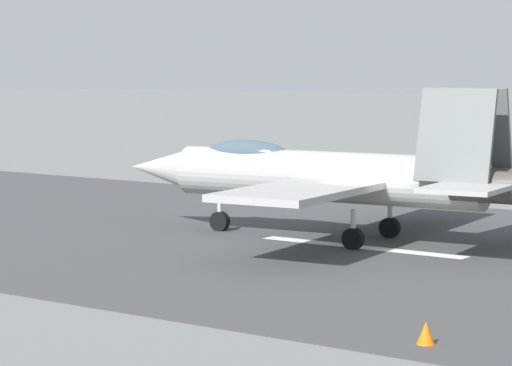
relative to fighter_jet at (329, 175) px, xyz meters
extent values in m
plane|color=slate|center=(-2.28, 0.85, -2.40)|extent=(400.00, 400.00, 0.00)
cube|color=#3F3F41|center=(-2.28, 0.85, -2.39)|extent=(240.00, 26.00, 0.02)
cube|color=white|center=(-1.87, 0.85, -2.37)|extent=(8.00, 0.70, 0.00)
cylinder|color=#A3A3A2|center=(0.08, 0.01, -0.08)|extent=(12.03, 3.05, 1.84)
cone|color=#A3A3A2|center=(7.37, 0.76, -0.08)|extent=(2.89, 1.84, 1.56)
ellipsoid|color=#3F5160|center=(3.42, 0.35, 0.62)|extent=(3.69, 1.46, 1.10)
cylinder|color=#47423D|center=(-6.05, -0.07, -0.08)|extent=(2.30, 1.32, 1.10)
cylinder|color=#47423D|center=(-5.93, -1.17, -0.08)|extent=(2.30, 1.32, 1.10)
cube|color=#A3A3A2|center=(-1.34, 4.04, -0.18)|extent=(4.05, 6.78, 0.24)
cube|color=#A3A3A2|center=(-0.49, -4.23, -0.18)|extent=(4.05, 6.78, 0.24)
cube|color=#A3A3A2|center=(-6.24, 1.77, 0.02)|extent=(2.68, 3.03, 0.16)
cube|color=#A3A3A2|center=(-5.74, -3.01, 0.02)|extent=(2.68, 3.03, 0.16)
cube|color=#5C6060|center=(-5.17, 0.37, 1.62)|extent=(2.68, 1.21, 3.14)
cube|color=#5C6060|center=(-4.99, -1.42, 1.62)|extent=(2.68, 1.21, 3.14)
cylinder|color=silver|center=(4.63, 0.48, -1.70)|extent=(0.18, 0.18, 1.40)
cylinder|color=black|center=(4.63, 0.48, -2.02)|extent=(0.79, 0.38, 0.76)
cylinder|color=silver|center=(-1.87, 1.41, -1.70)|extent=(0.18, 0.18, 1.40)
cylinder|color=black|center=(-1.87, 1.41, -2.02)|extent=(0.79, 0.38, 0.76)
cylinder|color=silver|center=(-1.55, -1.77, -1.70)|extent=(0.18, 0.18, 1.40)
cylinder|color=black|center=(-1.55, -1.77, -2.02)|extent=(0.79, 0.38, 0.76)
cone|color=orange|center=(-10.36, 12.40, -2.12)|extent=(0.44, 0.44, 0.55)
camera|label=1|loc=(-22.45, 35.97, 3.96)|focal=82.33mm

